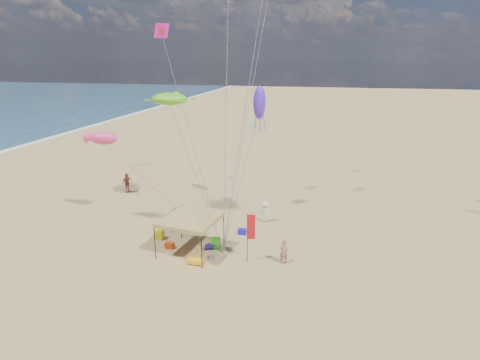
{
  "coord_description": "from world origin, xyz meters",
  "views": [
    {
      "loc": [
        5.44,
        -20.77,
        11.68
      ],
      "look_at": [
        0.0,
        3.0,
        4.0
      ],
      "focal_mm": 29.54,
      "sensor_mm": 36.0,
      "label": 1
    }
  ],
  "objects": [
    {
      "name": "cooler_red",
      "position": [
        -3.98,
        0.3,
        0.19
      ],
      "size": [
        0.54,
        0.38,
        0.38
      ],
      "primitive_type": "cube",
      "color": "#C3410F",
      "rests_on": "ground"
    },
    {
      "name": "person_near_c",
      "position": [
        1.26,
        5.75,
        0.8
      ],
      "size": [
        1.05,
        0.63,
        1.6
      ],
      "primitive_type": "imported",
      "rotation": [
        0.0,
        0.0,
        3.11
      ],
      "color": "silver",
      "rests_on": "ground"
    },
    {
      "name": "bag_orange",
      "position": [
        -3.59,
        3.17,
        0.18
      ],
      "size": [
        0.54,
        0.69,
        0.36
      ],
      "primitive_type": "cylinder",
      "rotation": [
        0.0,
        1.57,
        1.22
      ],
      "color": "#CF650B",
      "rests_on": "ground"
    },
    {
      "name": "bag_navy",
      "position": [
        -1.44,
        0.66,
        0.18
      ],
      "size": [
        0.69,
        0.54,
        0.36
      ],
      "primitive_type": "cylinder",
      "rotation": [
        0.0,
        1.57,
        0.35
      ],
      "color": "#100D39",
      "rests_on": "ground"
    },
    {
      "name": "canopy_tent",
      "position": [
        -2.46,
        0.08,
        3.22
      ],
      "size": [
        6.2,
        6.2,
        3.87
      ],
      "color": "black",
      "rests_on": "ground"
    },
    {
      "name": "chair_yellow",
      "position": [
        -5.12,
        1.39,
        0.35
      ],
      "size": [
        0.5,
        0.5,
        0.7
      ],
      "primitive_type": "cube",
      "color": "#BACA16",
      "rests_on": "ground"
    },
    {
      "name": "stunt_kite_pink",
      "position": [
        -8.82,
        12.07,
        13.69
      ],
      "size": [
        1.23,
        1.3,
        1.13
      ],
      "primitive_type": "cube",
      "rotation": [
        0.44,
        0.0,
        0.86
      ],
      "color": "#FF19D0",
      "rests_on": "ground"
    },
    {
      "name": "feather_flag",
      "position": [
        1.35,
        -0.24,
        2.05
      ],
      "size": [
        0.45,
        0.16,
        3.07
      ],
      "color": "black",
      "rests_on": "ground"
    },
    {
      "name": "person_near_a",
      "position": [
        3.3,
        0.0,
        0.77
      ],
      "size": [
        0.67,
        0.62,
        1.54
      ],
      "primitive_type": "imported",
      "rotation": [
        0.0,
        0.0,
        3.75
      ],
      "color": "#A2715C",
      "rests_on": "ground"
    },
    {
      "name": "fish_kite",
      "position": [
        -9.78,
        3.31,
        6.26
      ],
      "size": [
        2.28,
        1.62,
        0.92
      ],
      "primitive_type": "ellipsoid",
      "rotation": [
        0.0,
        0.0,
        0.32
      ],
      "color": "#F33880",
      "rests_on": "ground"
    },
    {
      "name": "turtle_kite",
      "position": [
        -5.87,
        5.96,
        8.75
      ],
      "size": [
        2.88,
        2.43,
        0.88
      ],
      "primitive_type": "ellipsoid",
      "rotation": [
        0.0,
        0.0,
        0.13
      ],
      "color": "#57CB1C",
      "rests_on": "ground"
    },
    {
      "name": "person_near_b",
      "position": [
        -4.48,
        2.77,
        0.85
      ],
      "size": [
        1.04,
        0.96,
        1.7
      ],
      "primitive_type": "imported",
      "rotation": [
        0.0,
        0.0,
        0.51
      ],
      "color": "#3C4952",
      "rests_on": "ground"
    },
    {
      "name": "beach_cart",
      "position": [
        -1.72,
        -1.25,
        0.2
      ],
      "size": [
        0.9,
        0.5,
        0.24
      ],
      "primitive_type": "cube",
      "color": "#FDA71C",
      "rests_on": "ground"
    },
    {
      "name": "ground",
      "position": [
        0.0,
        0.0,
        0.0
      ],
      "size": [
        280.0,
        280.0,
        0.0
      ],
      "primitive_type": "plane",
      "color": "tan",
      "rests_on": "ground"
    },
    {
      "name": "person_far_a",
      "position": [
        -11.84,
        9.56,
        0.9
      ],
      "size": [
        0.78,
        1.14,
        1.79
      ],
      "primitive_type": "imported",
      "rotation": [
        0.0,
        0.0,
        1.21
      ],
      "color": "#AA4D41",
      "rests_on": "ground"
    },
    {
      "name": "squid_kite",
      "position": [
        0.28,
        8.2,
        8.41
      ],
      "size": [
        1.11,
        1.11,
        2.44
      ],
      "primitive_type": "ellipsoid",
      "rotation": [
        0.0,
        0.0,
        0.2
      ],
      "color": "#5027DA",
      "rests_on": "ground"
    },
    {
      "name": "cooler_blue",
      "position": [
        0.08,
        3.34,
        0.19
      ],
      "size": [
        0.54,
        0.38,
        0.38
      ],
      "primitive_type": "cube",
      "color": "#1A17BC",
      "rests_on": "ground"
    },
    {
      "name": "crate_grey",
      "position": [
        -0.89,
        -0.35,
        0.14
      ],
      "size": [
        0.34,
        0.3,
        0.28
      ],
      "primitive_type": "cube",
      "color": "gray",
      "rests_on": "ground"
    },
    {
      "name": "chair_green",
      "position": [
        -1.1,
        0.95,
        0.35
      ],
      "size": [
        0.5,
        0.5,
        0.7
      ],
      "primitive_type": "cube",
      "color": "#2B921A",
      "rests_on": "ground"
    }
  ]
}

